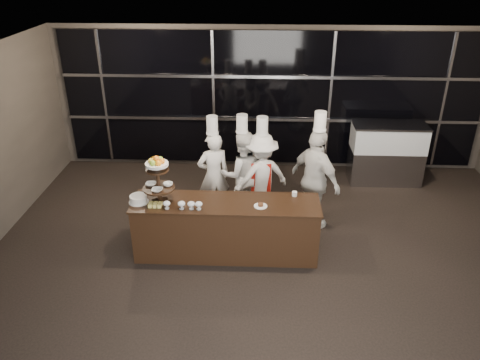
{
  "coord_description": "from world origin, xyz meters",
  "views": [
    {
      "loc": [
        -0.24,
        -4.48,
        4.39
      ],
      "look_at": [
        -0.52,
        1.93,
        1.15
      ],
      "focal_mm": 35.0,
      "sensor_mm": 36.0,
      "label": 1
    }
  ],
  "objects_px": {
    "buffet_counter": "(226,228)",
    "chef_c": "(261,176)",
    "chef_b": "(242,173)",
    "display_stand": "(158,176)",
    "display_case": "(387,150)",
    "chef_a": "(214,174)",
    "chef_d": "(315,180)",
    "layer_cake": "(138,199)"
  },
  "relations": [
    {
      "from": "buffet_counter",
      "to": "chef_a",
      "type": "height_order",
      "value": "chef_a"
    },
    {
      "from": "display_case",
      "to": "chef_b",
      "type": "bearing_deg",
      "value": -153.58
    },
    {
      "from": "layer_cake",
      "to": "chef_c",
      "type": "distance_m",
      "value": 2.22
    },
    {
      "from": "buffet_counter",
      "to": "chef_d",
      "type": "xyz_separation_m",
      "value": [
        1.43,
        0.86,
        0.44
      ]
    },
    {
      "from": "buffet_counter",
      "to": "display_stand",
      "type": "distance_m",
      "value": 1.33
    },
    {
      "from": "chef_d",
      "to": "chef_c",
      "type": "bearing_deg",
      "value": 159.96
    },
    {
      "from": "chef_c",
      "to": "display_case",
      "type": "bearing_deg",
      "value": 30.46
    },
    {
      "from": "display_stand",
      "to": "chef_d",
      "type": "bearing_deg",
      "value": 19.42
    },
    {
      "from": "buffet_counter",
      "to": "layer_cake",
      "type": "height_order",
      "value": "layer_cake"
    },
    {
      "from": "chef_b",
      "to": "chef_c",
      "type": "relative_size",
      "value": 1.01
    },
    {
      "from": "chef_a",
      "to": "display_case",
      "type": "bearing_deg",
      "value": 23.75
    },
    {
      "from": "chef_b",
      "to": "chef_c",
      "type": "bearing_deg",
      "value": -10.51
    },
    {
      "from": "buffet_counter",
      "to": "chef_c",
      "type": "distance_m",
      "value": 1.34
    },
    {
      "from": "display_case",
      "to": "display_stand",
      "type": "bearing_deg",
      "value": -146.64
    },
    {
      "from": "chef_b",
      "to": "chef_d",
      "type": "distance_m",
      "value": 1.3
    },
    {
      "from": "display_stand",
      "to": "chef_b",
      "type": "bearing_deg",
      "value": 46.29
    },
    {
      "from": "chef_b",
      "to": "layer_cake",
      "type": "bearing_deg",
      "value": -139.23
    },
    {
      "from": "chef_a",
      "to": "chef_d",
      "type": "bearing_deg",
      "value": -11.02
    },
    {
      "from": "buffet_counter",
      "to": "chef_c",
      "type": "xyz_separation_m",
      "value": [
        0.53,
        1.18,
        0.33
      ]
    },
    {
      "from": "buffet_counter",
      "to": "display_case",
      "type": "relative_size",
      "value": 1.97
    },
    {
      "from": "display_stand",
      "to": "chef_c",
      "type": "xyz_separation_m",
      "value": [
        1.53,
        1.18,
        -0.54
      ]
    },
    {
      "from": "chef_a",
      "to": "chef_b",
      "type": "relative_size",
      "value": 0.99
    },
    {
      "from": "layer_cake",
      "to": "chef_c",
      "type": "xyz_separation_m",
      "value": [
        1.84,
        1.23,
        -0.18
      ]
    },
    {
      "from": "buffet_counter",
      "to": "chef_a",
      "type": "relative_size",
      "value": 1.52
    },
    {
      "from": "display_stand",
      "to": "chef_b",
      "type": "xyz_separation_m",
      "value": [
        1.19,
        1.25,
        -0.53
      ]
    },
    {
      "from": "display_stand",
      "to": "chef_d",
      "type": "xyz_separation_m",
      "value": [
        2.43,
        0.86,
        -0.43
      ]
    },
    {
      "from": "buffet_counter",
      "to": "chef_d",
      "type": "distance_m",
      "value": 1.72
    },
    {
      "from": "buffet_counter",
      "to": "chef_b",
      "type": "distance_m",
      "value": 1.31
    },
    {
      "from": "display_stand",
      "to": "chef_a",
      "type": "distance_m",
      "value": 1.48
    },
    {
      "from": "chef_a",
      "to": "chef_c",
      "type": "distance_m",
      "value": 0.83
    },
    {
      "from": "display_stand",
      "to": "display_case",
      "type": "height_order",
      "value": "display_stand"
    },
    {
      "from": "chef_a",
      "to": "chef_b",
      "type": "bearing_deg",
      "value": 6.21
    },
    {
      "from": "chef_c",
      "to": "chef_d",
      "type": "relative_size",
      "value": 0.9
    },
    {
      "from": "buffet_counter",
      "to": "chef_b",
      "type": "relative_size",
      "value": 1.51
    },
    {
      "from": "layer_cake",
      "to": "display_case",
      "type": "distance_m",
      "value": 5.15
    },
    {
      "from": "display_stand",
      "to": "chef_b",
      "type": "distance_m",
      "value": 1.81
    },
    {
      "from": "layer_cake",
      "to": "display_stand",
      "type": "bearing_deg",
      "value": 9.08
    },
    {
      "from": "layer_cake",
      "to": "buffet_counter",
      "type": "bearing_deg",
      "value": 2.18
    },
    {
      "from": "chef_a",
      "to": "chef_b",
      "type": "distance_m",
      "value": 0.5
    },
    {
      "from": "buffet_counter",
      "to": "display_case",
      "type": "distance_m",
      "value": 4.06
    },
    {
      "from": "chef_c",
      "to": "chef_b",
      "type": "bearing_deg",
      "value": 169.49
    },
    {
      "from": "buffet_counter",
      "to": "display_case",
      "type": "xyz_separation_m",
      "value": [
        3.06,
        2.67,
        0.22
      ]
    }
  ]
}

